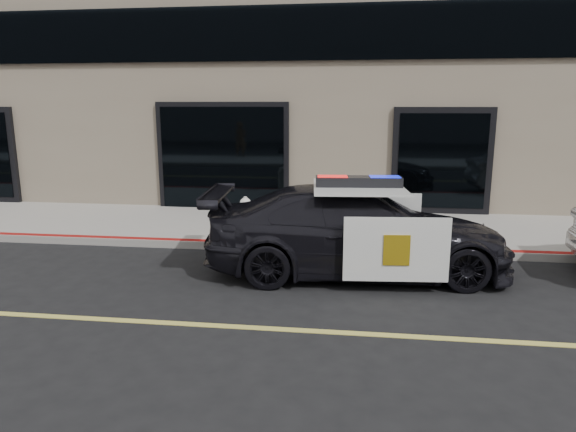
# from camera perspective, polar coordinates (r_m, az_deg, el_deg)

# --- Properties ---
(ground) EXTENTS (120.00, 120.00, 0.00)m
(ground) POSITION_cam_1_polar(r_m,az_deg,el_deg) (7.03, -13.41, -11.50)
(ground) COLOR black
(ground) RESTS_ON ground
(sidewalk_n) EXTENTS (60.00, 3.50, 0.15)m
(sidewalk_n) POSITION_cam_1_polar(r_m,az_deg,el_deg) (11.81, -4.45, -1.11)
(sidewalk_n) COLOR gray
(sidewalk_n) RESTS_ON ground
(police_car) EXTENTS (2.90, 5.38, 1.65)m
(police_car) POSITION_cam_1_polar(r_m,az_deg,el_deg) (8.66, 7.70, -1.58)
(police_car) COLOR black
(police_car) RESTS_ON ground
(fire_hydrant) EXTENTS (0.36, 0.51, 0.81)m
(fire_hydrant) POSITION_cam_1_polar(r_m,az_deg,el_deg) (10.61, -4.74, -0.13)
(fire_hydrant) COLOR white
(fire_hydrant) RESTS_ON sidewalk_n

